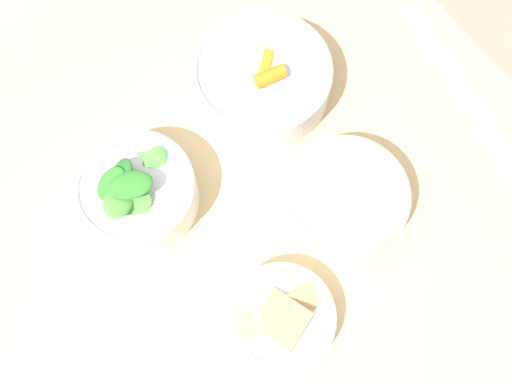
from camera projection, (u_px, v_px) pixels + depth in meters
ground_plane at (260, 294)px, 1.43m from camera, size 10.00×10.00×0.00m
dining_table at (263, 225)px, 0.85m from camera, size 1.26×0.78×0.73m
bowl_carrots at (262, 78)px, 0.77m from camera, size 0.19×0.19×0.07m
bowl_greens at (137, 192)px, 0.71m from camera, size 0.15×0.15×0.09m
bowl_beans_hotdog at (344, 199)px, 0.72m from camera, size 0.16×0.16×0.05m
bowl_cookies at (281, 317)px, 0.68m from camera, size 0.13×0.13×0.05m
ruler at (466, 93)px, 0.80m from camera, size 0.31×0.08×0.00m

